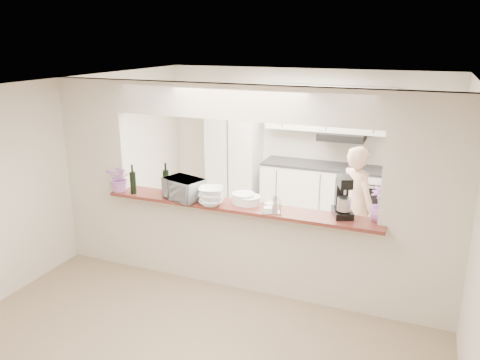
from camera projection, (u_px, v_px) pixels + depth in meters
The scene contains 19 objects.
floor at pixel (240, 285), 5.90m from camera, with size 6.00×6.00×0.00m, color gray.
tile_overlay at pixel (277, 238), 7.28m from camera, with size 5.00×2.90×0.01m, color beige.
partition at pixel (240, 172), 5.47m from camera, with size 5.00×0.15×2.50m.
bar_counter at pixel (240, 243), 5.73m from camera, with size 3.40×0.38×1.09m.
kitchen_cabinets at pixel (289, 159), 8.10m from camera, with size 3.15×0.62×2.25m.
refrigerator at pixel (426, 181), 7.27m from camera, with size 0.75×0.70×1.70m, color #A5A4A9.
flower_left at pixel (120, 178), 5.97m from camera, with size 0.32×0.28×0.36m, color #CB6BAF.
wine_bottle_a at pixel (166, 180), 5.98m from camera, with size 0.08×0.08×0.38m.
wine_bottle_b at pixel (133, 182), 5.91m from camera, with size 0.08×0.08×0.38m.
toaster_oven at pixel (184, 189), 5.71m from camera, with size 0.48×0.32×0.26m, color #9D9DA1.
serving_bowls at pixel (211, 197), 5.51m from camera, with size 0.29×0.29×0.21m, color white.
plate_stack_a at pixel (243, 198), 5.58m from camera, with size 0.27×0.27×0.13m.
plate_stack_b at pixel (249, 200), 5.56m from camera, with size 0.28×0.28×0.10m.
red_bowl at pixel (248, 200), 5.62m from camera, with size 0.13×0.13×0.06m, color maroon.
tan_bowl at pixel (271, 206), 5.41m from camera, with size 0.16×0.16×0.07m, color tan.
utensil_caddy at pixel (272, 206), 5.27m from camera, with size 0.25×0.19×0.21m.
stand_mixer at pixel (343, 198), 5.15m from camera, with size 0.30×0.36×0.46m.
flower_right at pixel (380, 204), 5.00m from camera, with size 0.22×0.22×0.39m, color #DA75D8.
person at pixel (356, 205), 6.34m from camera, with size 0.59×0.39×1.63m, color tan.
Camera 1 is at (1.97, -4.88, 2.99)m, focal length 35.00 mm.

